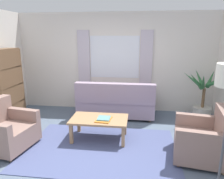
{
  "coord_description": "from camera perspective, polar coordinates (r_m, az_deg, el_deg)",
  "views": [
    {
      "loc": [
        0.65,
        -3.39,
        1.99
      ],
      "look_at": [
        0.12,
        0.7,
        0.94
      ],
      "focal_mm": 33.75,
      "sensor_mm": 36.0,
      "label": 1
    }
  ],
  "objects": [
    {
      "name": "book_stack_on_table",
      "position": [
        4.05,
        -2.25,
        -7.96
      ],
      "size": [
        0.3,
        0.36,
        0.04
      ],
      "color": "orange",
      "rests_on": "coffee_table"
    },
    {
      "name": "ground_plane",
      "position": [
        3.98,
        -3.14,
        -15.72
      ],
      "size": [
        6.24,
        6.24,
        0.0
      ],
      "primitive_type": "plane",
      "color": "slate"
    },
    {
      "name": "wall_back",
      "position": [
        5.73,
        0.78,
        7.33
      ],
      "size": [
        5.32,
        0.12,
        2.6
      ],
      "primitive_type": "cube",
      "color": "silver",
      "rests_on": "ground_plane"
    },
    {
      "name": "armchair_left",
      "position": [
        4.32,
        -27.05,
        -9.65
      ],
      "size": [
        0.95,
        0.96,
        0.88
      ],
      "rotation": [
        0.0,
        0.0,
        1.41
      ],
      "color": "gray",
      "rests_on": "ground_plane"
    },
    {
      "name": "armchair_right",
      "position": [
        3.83,
        23.73,
        -12.28
      ],
      "size": [
        0.95,
        0.96,
        0.88
      ],
      "rotation": [
        0.0,
        0.0,
        -1.74
      ],
      "color": "gray",
      "rests_on": "ground_plane"
    },
    {
      "name": "potted_plant",
      "position": [
        5.5,
        23.46,
        -2.56
      ],
      "size": [
        1.12,
        1.17,
        1.26
      ],
      "color": "#B7B2A8",
      "rests_on": "ground_plane"
    },
    {
      "name": "bookshelf",
      "position": [
        5.45,
        -26.15,
        0.99
      ],
      "size": [
        0.3,
        0.94,
        1.72
      ],
      "rotation": [
        0.0,
        0.0,
        -1.57
      ],
      "color": "brown",
      "rests_on": "ground_plane"
    },
    {
      "name": "window_with_curtains",
      "position": [
        5.63,
        0.69,
        8.75
      ],
      "size": [
        1.98,
        0.07,
        1.4
      ],
      "color": "white"
    },
    {
      "name": "couch",
      "position": [
        5.3,
        1.04,
        -3.58
      ],
      "size": [
        1.9,
        0.82,
        0.92
      ],
      "rotation": [
        0.0,
        0.0,
        3.14
      ],
      "color": "#998499",
      "rests_on": "ground_plane"
    },
    {
      "name": "coffee_table",
      "position": [
        4.16,
        -3.47,
        -8.51
      ],
      "size": [
        1.1,
        0.64,
        0.44
      ],
      "color": "#A87F56",
      "rests_on": "ground_plane"
    },
    {
      "name": "area_rug",
      "position": [
        3.98,
        -3.14,
        -15.65
      ],
      "size": [
        2.72,
        1.83,
        0.01
      ],
      "primitive_type": "cube",
      "color": "#4C5684",
      "rests_on": "ground_plane"
    }
  ]
}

